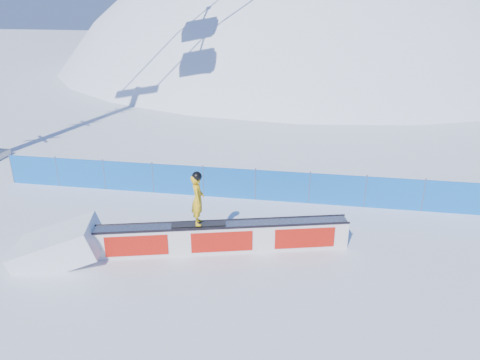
# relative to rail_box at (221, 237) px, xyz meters

# --- Properties ---
(ground) EXTENTS (160.00, 160.00, 0.00)m
(ground) POSITION_rel_rail_box_xyz_m (1.49, -0.62, -0.45)
(ground) COLOR silver
(ground) RESTS_ON ground
(snow_hill) EXTENTS (64.00, 64.00, 64.00)m
(snow_hill) POSITION_rel_rail_box_xyz_m (1.49, 41.38, -18.45)
(snow_hill) COLOR white
(snow_hill) RESTS_ON ground
(safety_fence) EXTENTS (22.05, 0.05, 1.30)m
(safety_fence) POSITION_rel_rail_box_xyz_m (1.49, 3.88, 0.15)
(safety_fence) COLOR blue
(safety_fence) RESTS_ON ground
(rail_box) EXTENTS (7.55, 2.49, 0.92)m
(rail_box) POSITION_rel_rail_box_xyz_m (0.00, 0.00, 0.00)
(rail_box) COLOR silver
(rail_box) RESTS_ON ground
(snow_ramp) EXTENTS (2.86, 2.18, 1.58)m
(snow_ramp) POSITION_rel_rail_box_xyz_m (-4.63, -1.23, -0.45)
(snow_ramp) COLOR silver
(snow_ramp) RESTS_ON ground
(snowboarder) EXTENTS (1.62, 0.69, 1.67)m
(snowboarder) POSITION_rel_rail_box_xyz_m (-0.65, -0.17, 1.29)
(snowboarder) COLOR black
(snowboarder) RESTS_ON rail_box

